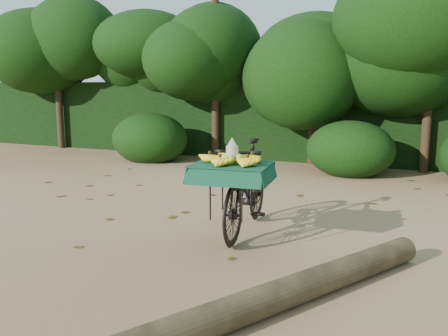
% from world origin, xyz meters
% --- Properties ---
extents(ground, '(80.00, 80.00, 0.00)m').
position_xyz_m(ground, '(0.00, 0.00, 0.00)').
color(ground, tan).
rests_on(ground, ground).
extents(vendor_bicycle, '(0.86, 1.89, 1.10)m').
position_xyz_m(vendor_bicycle, '(0.99, 0.13, 0.56)').
color(vendor_bicycle, black).
rests_on(vendor_bicycle, ground).
extents(fallen_log, '(1.80, 3.05, 0.24)m').
position_xyz_m(fallen_log, '(1.96, -1.55, 0.12)').
color(fallen_log, brown).
rests_on(fallen_log, ground).
extents(hedge_backdrop, '(26.00, 1.80, 1.80)m').
position_xyz_m(hedge_backdrop, '(0.00, 6.30, 0.90)').
color(hedge_backdrop, black).
rests_on(hedge_backdrop, ground).
extents(tree_row, '(14.50, 2.00, 4.00)m').
position_xyz_m(tree_row, '(-0.65, 5.50, 2.00)').
color(tree_row, black).
rests_on(tree_row, ground).
extents(bush_clumps, '(8.80, 1.70, 0.90)m').
position_xyz_m(bush_clumps, '(0.50, 4.30, 0.45)').
color(bush_clumps, black).
rests_on(bush_clumps, ground).
extents(leaf_litter, '(7.00, 7.30, 0.01)m').
position_xyz_m(leaf_litter, '(0.00, 0.65, 0.01)').
color(leaf_litter, '#483513').
rests_on(leaf_litter, ground).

